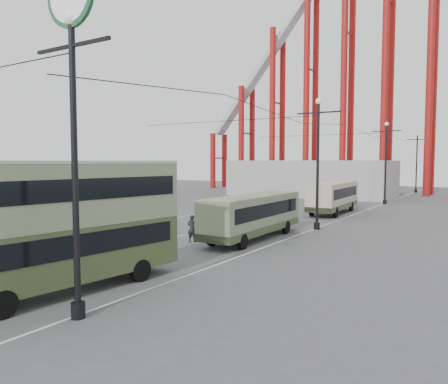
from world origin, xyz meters
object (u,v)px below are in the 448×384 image
Objects in this scene: single_decker_green at (253,214)px; lamp_post_near at (72,61)px; single_decker_cream at (333,196)px; double_decker_bus at (68,219)px; pedestrian at (192,229)px.

lamp_post_near is at bearing -83.77° from single_decker_green.
single_decker_cream reaches higher than single_decker_green.
lamp_post_near is 1.10× the size of single_decker_green.
single_decker_green is (0.55, 13.45, -1.19)m from double_decker_bus.
lamp_post_near is at bearing 95.88° from pedestrian.
lamp_post_near is 16.55m from single_decker_green.
single_decker_green is at bearing 94.63° from double_decker_bus.
double_decker_bus is 29.36m from single_decker_cream.
lamp_post_near is at bearing -26.74° from double_decker_bus.
single_decker_cream is at bearing 88.95° from single_decker_green.
pedestrian is at bearing 107.98° from double_decker_bus.
single_decker_cream is at bearing -112.40° from pedestrian.
pedestrian is at bearing 110.71° from lamp_post_near.
single_decker_cream is 19.02m from pedestrian.
lamp_post_near is 1.14× the size of single_decker_cream.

